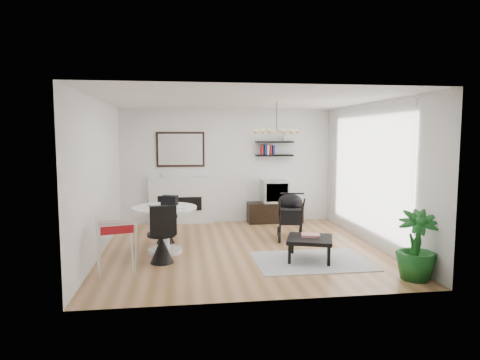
{
  "coord_description": "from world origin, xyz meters",
  "views": [
    {
      "loc": [
        -1.09,
        -7.61,
        2.08
      ],
      "look_at": [
        0.02,
        0.4,
        1.23
      ],
      "focal_mm": 32.0,
      "sensor_mm": 36.0,
      "label": 1
    }
  ],
  "objects": [
    {
      "name": "magazines",
      "position": [
        1.05,
        -0.81,
        0.41
      ],
      "size": [
        0.35,
        0.3,
        0.04
      ],
      "primitive_type": "cube",
      "rotation": [
        0.0,
        0.0,
        -0.23
      ],
      "color": "#DC3744",
      "rests_on": "coffee_table"
    },
    {
      "name": "drinking_glass",
      "position": [
        -1.67,
        0.1,
        0.87
      ],
      "size": [
        0.06,
        0.06,
        0.1
      ],
      "primitive_type": "cylinder",
      "color": "white",
      "rests_on": "dining_table"
    },
    {
      "name": "wall_left",
      "position": [
        -2.5,
        0.0,
        1.35
      ],
      "size": [
        0.0,
        5.0,
        5.0
      ],
      "primitive_type": "plane",
      "rotation": [
        1.57,
        0.0,
        1.57
      ],
      "color": "white",
      "rests_on": "floor"
    },
    {
      "name": "black_bag",
      "position": [
        -1.31,
        0.14,
        0.91
      ],
      "size": [
        0.32,
        0.25,
        0.17
      ],
      "primitive_type": "cube",
      "rotation": [
        0.0,
        0.0,
        -0.33
      ],
      "color": "black",
      "rests_on": "dining_table"
    },
    {
      "name": "wall_back",
      "position": [
        0.0,
        2.5,
        1.35
      ],
      "size": [
        5.0,
        0.0,
        5.0
      ],
      "primitive_type": "plane",
      "rotation": [
        1.57,
        0.0,
        0.0
      ],
      "color": "white",
      "rests_on": "floor"
    },
    {
      "name": "chair_near",
      "position": [
        -1.42,
        -0.7,
        0.31
      ],
      "size": [
        0.48,
        0.5,
        0.97
      ],
      "rotation": [
        0.0,
        0.0,
        3.34
      ],
      "color": "black",
      "rests_on": "floor"
    },
    {
      "name": "chair_far",
      "position": [
        -1.41,
        0.63,
        0.28
      ],
      "size": [
        0.45,
        0.46,
        0.89
      ],
      "rotation": [
        0.0,
        0.0,
        -0.23
      ],
      "color": "black",
      "rests_on": "floor"
    },
    {
      "name": "stroller",
      "position": [
        1.07,
        0.63,
        0.43
      ],
      "size": [
        0.65,
        0.88,
        1.01
      ],
      "rotation": [
        0.0,
        0.0,
        -0.2
      ],
      "color": "black",
      "rests_on": "floor"
    },
    {
      "name": "newspaper",
      "position": [
        -1.21,
        -0.2,
        0.83
      ],
      "size": [
        0.4,
        0.35,
        0.01
      ],
      "primitive_type": "cube",
      "rotation": [
        0.0,
        0.0,
        0.15
      ],
      "color": "white",
      "rests_on": "dining_table"
    },
    {
      "name": "laptop",
      "position": [
        -1.51,
        -0.14,
        0.84
      ],
      "size": [
        0.32,
        0.21,
        0.02
      ],
      "primitive_type": "imported",
      "rotation": [
        0.0,
        0.0,
        -0.02
      ],
      "color": "black",
      "rests_on": "dining_table"
    },
    {
      "name": "pendant_lamp",
      "position": [
        0.7,
        0.3,
        2.15
      ],
      "size": [
        0.9,
        0.9,
        0.1
      ],
      "primitive_type": null,
      "color": "tan",
      "rests_on": "ceiling"
    },
    {
      "name": "ceiling",
      "position": [
        0.0,
        0.0,
        2.7
      ],
      "size": [
        5.0,
        5.0,
        0.0
      ],
      "primitive_type": "plane",
      "color": "white",
      "rests_on": "wall_back"
    },
    {
      "name": "rug",
      "position": [
        1.03,
        -0.94,
        0.01
      ],
      "size": [
        1.87,
        1.35,
        0.01
      ],
      "primitive_type": "cube",
      "color": "#9E9E9E",
      "rests_on": "floor"
    },
    {
      "name": "drying_rack",
      "position": [
        -2.06,
        -1.2,
        0.43
      ],
      "size": [
        0.65,
        0.63,
        0.81
      ],
      "rotation": [
        0.0,
        0.0,
        0.26
      ],
      "color": "white",
      "rests_on": "floor"
    },
    {
      "name": "coffee_table",
      "position": [
        1.02,
        -0.87,
        0.34
      ],
      "size": [
        0.92,
        0.92,
        0.37
      ],
      "rotation": [
        0.0,
        0.0,
        -0.34
      ],
      "color": "black",
      "rests_on": "rug"
    },
    {
      "name": "floor",
      "position": [
        0.0,
        0.0,
        0.0
      ],
      "size": [
        5.0,
        5.0,
        0.0
      ],
      "primitive_type": "plane",
      "color": "olive",
      "rests_on": "ground"
    },
    {
      "name": "tv_console",
      "position": [
        1.12,
        2.26,
        0.24
      ],
      "size": [
        1.3,
        0.46,
        0.49
      ],
      "primitive_type": "cube",
      "color": "black",
      "rests_on": "floor"
    },
    {
      "name": "shelf_lower",
      "position": [
        1.12,
        2.37,
        1.6
      ],
      "size": [
        0.9,
        0.25,
        0.04
      ],
      "primitive_type": "cube",
      "color": "black",
      "rests_on": "wall_back"
    },
    {
      "name": "crt_tv",
      "position": [
        1.11,
        2.26,
        0.75
      ],
      "size": [
        0.61,
        0.53,
        0.53
      ],
      "color": "silver",
      "rests_on": "tv_console"
    },
    {
      "name": "wall_right",
      "position": [
        2.5,
        0.0,
        1.35
      ],
      "size": [
        0.0,
        5.0,
        5.0
      ],
      "primitive_type": "plane",
      "rotation": [
        1.57,
        0.0,
        -1.57
      ],
      "color": "white",
      "rests_on": "floor"
    },
    {
      "name": "fireplace",
      "position": [
        -1.1,
        2.42,
        0.69
      ],
      "size": [
        1.5,
        0.17,
        2.16
      ],
      "color": "white",
      "rests_on": "floor"
    },
    {
      "name": "sheer_curtain",
      "position": [
        2.4,
        0.2,
        1.35
      ],
      "size": [
        0.04,
        3.6,
        2.6
      ],
      "primitive_type": "cube",
      "color": "white",
      "rests_on": "wall_right"
    },
    {
      "name": "potted_plant",
      "position": [
        2.25,
        -2.01,
        0.5
      ],
      "size": [
        0.73,
        0.73,
        1.01
      ],
      "primitive_type": "imported",
      "rotation": [
        0.0,
        0.0,
        -0.36
      ],
      "color": "#18571D",
      "rests_on": "floor"
    },
    {
      "name": "dining_table",
      "position": [
        -1.39,
        -0.07,
        0.54
      ],
      "size": [
        1.13,
        1.13,
        0.82
      ],
      "color": "white",
      "rests_on": "floor"
    },
    {
      "name": "shelf_upper",
      "position": [
        1.12,
        2.37,
        1.92
      ],
      "size": [
        0.9,
        0.25,
        0.04
      ],
      "primitive_type": "cube",
      "color": "black",
      "rests_on": "wall_back"
    }
  ]
}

